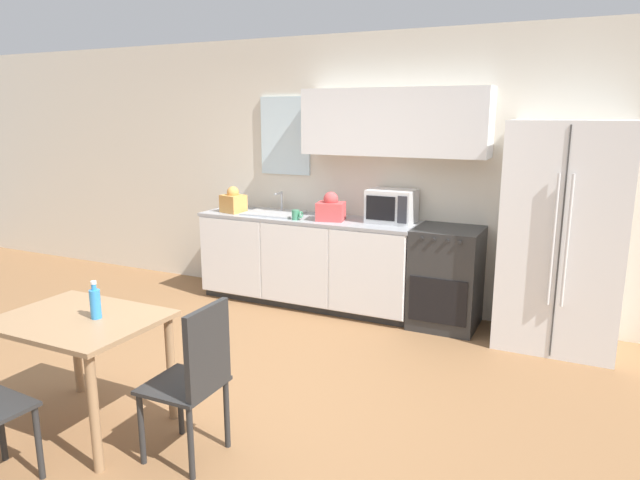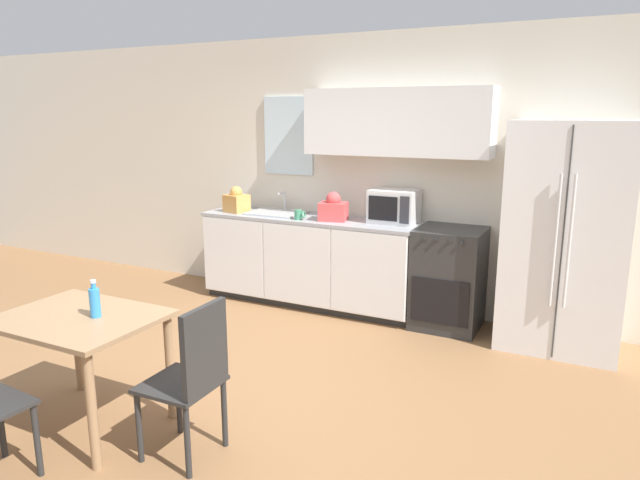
{
  "view_description": "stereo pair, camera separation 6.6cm",
  "coord_description": "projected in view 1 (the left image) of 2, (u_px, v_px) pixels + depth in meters",
  "views": [
    {
      "loc": [
        2.09,
        -3.02,
        1.94
      ],
      "look_at": [
        0.35,
        0.58,
        1.05
      ],
      "focal_mm": 32.0,
      "sensor_mm": 36.0,
      "label": 1
    },
    {
      "loc": [
        2.15,
        -2.99,
        1.94
      ],
      "look_at": [
        0.35,
        0.58,
        1.05
      ],
      "focal_mm": 32.0,
      "sensor_mm": 36.0,
      "label": 2
    }
  ],
  "objects": [
    {
      "name": "ground_plane",
      "position": [
        238.0,
        399.0,
        3.96
      ],
      "size": [
        12.0,
        12.0,
        0.0
      ],
      "primitive_type": "plane",
      "color": "olive"
    },
    {
      "name": "wall_back",
      "position": [
        368.0,
        166.0,
        5.67
      ],
      "size": [
        12.0,
        0.38,
        2.7
      ],
      "color": "beige",
      "rests_on": "ground_plane"
    },
    {
      "name": "kitchen_counter",
      "position": [
        307.0,
        260.0,
        5.85
      ],
      "size": [
        2.28,
        0.61,
        0.92
      ],
      "color": "#333333",
      "rests_on": "ground_plane"
    },
    {
      "name": "oven_range",
      "position": [
        446.0,
        278.0,
        5.24
      ],
      "size": [
        0.59,
        0.6,
        0.92
      ],
      "color": "#2D2D2D",
      "rests_on": "ground_plane"
    },
    {
      "name": "refrigerator",
      "position": [
        563.0,
        237.0,
        4.69
      ],
      "size": [
        0.94,
        0.71,
        1.89
      ],
      "color": "white",
      "rests_on": "ground_plane"
    },
    {
      "name": "kitchen_sink",
      "position": [
        274.0,
        212.0,
        5.92
      ],
      "size": [
        0.56,
        0.44,
        0.21
      ],
      "color": "#B7BABC",
      "rests_on": "kitchen_counter"
    },
    {
      "name": "microwave",
      "position": [
        392.0,
        206.0,
        5.43
      ],
      "size": [
        0.44,
        0.34,
        0.32
      ],
      "color": "silver",
      "rests_on": "kitchen_counter"
    },
    {
      "name": "coffee_mug",
      "position": [
        296.0,
        215.0,
        5.58
      ],
      "size": [
        0.11,
        0.08,
        0.1
      ],
      "color": "#3F8C66",
      "rests_on": "kitchen_counter"
    },
    {
      "name": "grocery_bag_0",
      "position": [
        331.0,
        209.0,
        5.54
      ],
      "size": [
        0.3,
        0.27,
        0.28
      ],
      "rotation": [
        0.0,
        0.0,
        0.22
      ],
      "color": "#D14C4C",
      "rests_on": "kitchen_counter"
    },
    {
      "name": "grocery_bag_1",
      "position": [
        233.0,
        201.0,
        5.99
      ],
      "size": [
        0.27,
        0.25,
        0.28
      ],
      "rotation": [
        0.0,
        0.0,
        -0.26
      ],
      "color": "#DB994C",
      "rests_on": "kitchen_counter"
    },
    {
      "name": "dining_table",
      "position": [
        80.0,
        336.0,
        3.49
      ],
      "size": [
        0.96,
        0.75,
        0.73
      ],
      "color": "#997551",
      "rests_on": "ground_plane"
    },
    {
      "name": "dining_chair_side",
      "position": [
        196.0,
        372.0,
        3.16
      ],
      "size": [
        0.41,
        0.41,
        0.93
      ],
      "rotation": [
        0.0,
        0.0,
        1.58
      ],
      "color": "#282828",
      "rests_on": "ground_plane"
    },
    {
      "name": "drink_bottle",
      "position": [
        95.0,
        303.0,
        3.43
      ],
      "size": [
        0.06,
        0.06,
        0.23
      ],
      "color": "#338CD8",
      "rests_on": "dining_table"
    }
  ]
}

